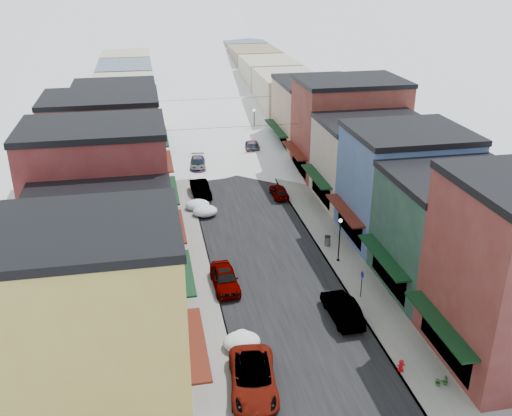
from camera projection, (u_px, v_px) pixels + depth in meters
name	position (u px, v px, depth m)	size (l,w,h in m)	color
ground	(336.00, 415.00, 32.95)	(600.00, 600.00, 0.00)	gray
road	(211.00, 132.00, 86.90)	(10.00, 160.00, 0.01)	black
sidewalk_left	(167.00, 134.00, 85.71)	(3.20, 160.00, 0.15)	gray
sidewalk_right	(253.00, 129.00, 88.03)	(3.20, 160.00, 0.15)	gray
curb_left	(178.00, 133.00, 85.98)	(0.10, 160.00, 0.15)	slate
curb_right	(243.00, 130.00, 87.76)	(0.10, 160.00, 0.15)	slate
bldg_l_yellow	(94.00, 317.00, 31.92)	(11.30, 8.70, 11.50)	#DDBC51
bldg_l_cream	(103.00, 261.00, 39.96)	(11.30, 8.20, 9.50)	beige
bldg_l_brick_near	(100.00, 199.00, 46.47)	(12.30, 8.20, 12.50)	maroon
bldg_l_grayblue	(112.00, 182.00, 54.90)	(11.30, 9.20, 9.00)	gray
bldg_l_brick_far	(105.00, 145.00, 62.41)	(13.30, 9.20, 11.00)	brown
bldg_l_tan	(117.00, 125.00, 71.78)	(11.30, 11.20, 10.00)	#8F795E
bldg_r_green	(453.00, 232.00, 44.15)	(11.30, 9.20, 9.50)	#1C3C30
bldg_r_blue	(404.00, 185.00, 52.04)	(11.30, 9.20, 10.50)	#3C5889
bldg_r_cream	(372.00, 161.00, 60.52)	(12.30, 9.20, 9.00)	#B4A391
bldg_r_brick_far	(348.00, 127.00, 68.21)	(13.30, 9.20, 11.50)	maroon
bldg_r_tan	(316.00, 115.00, 77.42)	(11.30, 11.20, 9.50)	tan
distant_blocks	(195.00, 77.00, 105.98)	(34.00, 55.00, 8.00)	gray
overhead_cables	(221.00, 112.00, 73.18)	(16.40, 15.04, 0.04)	black
car_white_suv	(253.00, 378.00, 34.55)	(2.79, 6.05, 1.68)	silver
car_silver_sedan	(225.00, 278.00, 45.41)	(1.97, 4.90, 1.67)	gray
car_dark_hatch	(201.00, 189.00, 63.19)	(1.68, 4.81, 1.58)	black
car_silver_wagon	(198.00, 164.00, 71.32)	(1.97, 4.84, 1.40)	#A4A7AC
car_green_sedan	(342.00, 309.00, 41.51)	(1.74, 4.98, 1.64)	black
car_gray_suv	(279.00, 191.00, 62.88)	(1.60, 3.98, 1.36)	gray
car_black_sedan	(252.00, 146.00, 77.55)	(2.29, 5.64, 1.64)	black
car_lane_silver	(198.00, 129.00, 85.59)	(1.88, 4.67, 1.59)	gray
car_lane_white	(212.00, 111.00, 95.30)	(2.75, 5.97, 1.66)	silver
fire_hydrant	(401.00, 366.00, 36.10)	(0.49, 0.37, 0.83)	red
parking_sign	(362.00, 282.00, 43.68)	(0.12, 0.30, 2.25)	black
trash_can	(327.00, 241.00, 51.91)	(0.56, 0.56, 0.95)	slate
streetlamp_near	(340.00, 235.00, 48.50)	(0.33, 0.33, 3.99)	black
streetlamp_far	(254.00, 120.00, 82.26)	(0.36, 0.36, 4.33)	black
planter_near	(438.00, 382.00, 34.89)	(0.48, 0.42, 0.54)	#2F612B
planter_far	(445.00, 381.00, 34.96)	(0.33, 0.33, 0.59)	#275125
snow_pile_near	(242.00, 341.00, 38.46)	(2.54, 2.76, 1.07)	white
snow_pile_mid	(198.00, 205.00, 59.86)	(2.51, 2.74, 1.06)	white
snow_pile_far	(205.00, 211.00, 58.37)	(2.53, 2.76, 1.07)	white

